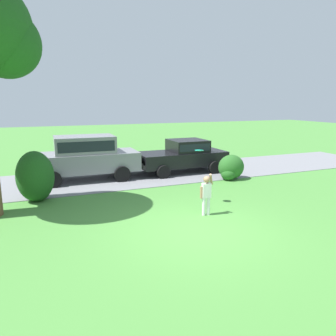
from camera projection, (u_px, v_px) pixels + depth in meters
ground_plane at (196, 231)px, 8.55m from camera, size 80.00×80.00×0.00m
driveway_strip at (128, 177)px, 14.66m from camera, size 28.00×4.40×0.02m
shrub_near_tree at (36, 178)px, 10.96m from camera, size 1.24×1.22×1.74m
shrub_centre_left at (231, 168)px, 14.11m from camera, size 1.18×0.94×1.08m
parked_sedan at (183, 155)px, 15.52m from camera, size 4.40×2.10×1.56m
parked_suv at (85, 155)px, 13.90m from camera, size 4.74×2.18×1.92m
child_thrower at (206, 192)px, 9.60m from camera, size 0.46×0.24×1.29m
frisbee at (199, 150)px, 10.42m from camera, size 0.29×0.28×0.11m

